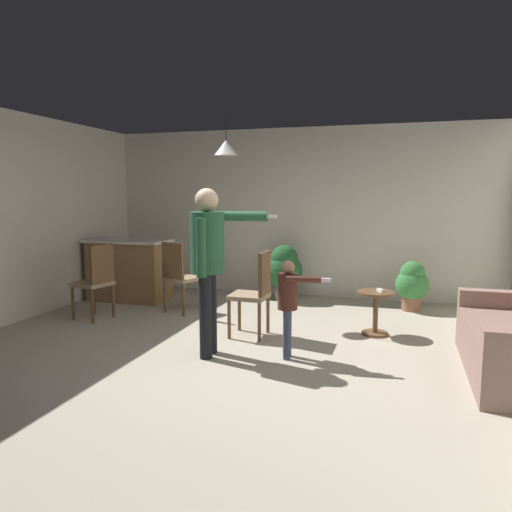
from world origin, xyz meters
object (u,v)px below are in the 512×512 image
object	(u,v)px
dining_chair_centre_back	(255,290)
kitchen_counter	(130,270)
side_table_by_couch	(376,308)
dining_chair_by_counter	(179,274)
potted_plant_corner	(284,270)
potted_plant_by_wall	(412,283)
spare_remote_on_table	(380,290)
person_child	(289,298)
dining_chair_near_wall	(96,279)
person_adult	(209,253)

from	to	relation	value
dining_chair_centre_back	kitchen_counter	bearing A→B (deg)	62.00
side_table_by_couch	dining_chair_by_counter	xyz separation A→B (m)	(-2.67, 0.30, 0.22)
kitchen_counter	dining_chair_centre_back	bearing A→B (deg)	-28.36
potted_plant_corner	potted_plant_by_wall	world-z (taller)	potted_plant_corner
potted_plant_by_wall	spare_remote_on_table	size ratio (longest dim) A/B	5.44
side_table_by_couch	person_child	world-z (taller)	person_child
potted_plant_corner	potted_plant_by_wall	bearing A→B (deg)	-4.44
kitchen_counter	dining_chair_by_counter	xyz separation A→B (m)	(1.12, -0.56, 0.07)
side_table_by_couch	potted_plant_corner	distance (m)	2.12
side_table_by_couch	person_child	distance (m)	1.38
potted_plant_corner	kitchen_counter	bearing A→B (deg)	-163.72
person_child	spare_remote_on_table	bearing A→B (deg)	135.69
potted_plant_corner	side_table_by_couch	bearing A→B (deg)	-46.28
potted_plant_by_wall	kitchen_counter	bearing A→B (deg)	-172.83
side_table_by_couch	dining_chair_near_wall	world-z (taller)	dining_chair_near_wall
potted_plant_by_wall	spare_remote_on_table	xyz separation A→B (m)	(-0.39, -1.40, 0.15)
kitchen_counter	side_table_by_couch	size ratio (longest dim) A/B	2.42
spare_remote_on_table	person_adult	bearing A→B (deg)	-143.15
dining_chair_centre_back	potted_plant_by_wall	world-z (taller)	dining_chair_centre_back
side_table_by_couch	person_child	xyz separation A→B (m)	(-0.80, -1.08, 0.29)
side_table_by_couch	spare_remote_on_table	bearing A→B (deg)	-22.26
spare_remote_on_table	person_child	bearing A→B (deg)	-128.53
person_adult	dining_chair_by_counter	size ratio (longest dim) A/B	1.71
potted_plant_corner	spare_remote_on_table	bearing A→B (deg)	-45.74
side_table_by_couch	dining_chair_centre_back	world-z (taller)	dining_chair_centre_back
person_adult	potted_plant_by_wall	bearing A→B (deg)	136.96
person_child	potted_plant_by_wall	size ratio (longest dim) A/B	1.41
potted_plant_corner	potted_plant_by_wall	xyz separation A→B (m)	(1.90, -0.15, -0.09)
dining_chair_centre_back	dining_chair_by_counter	bearing A→B (deg)	60.45
dining_chair_near_wall	dining_chair_centre_back	size ratio (longest dim) A/B	1.00
side_table_by_couch	potted_plant_by_wall	size ratio (longest dim) A/B	0.73
person_child	kitchen_counter	bearing A→B (deg)	-128.75
side_table_by_couch	dining_chair_centre_back	size ratio (longest dim) A/B	0.52
side_table_by_couch	potted_plant_by_wall	distance (m)	1.45
dining_chair_by_counter	side_table_by_couch	bearing A→B (deg)	12.94
person_adult	spare_remote_on_table	world-z (taller)	person_adult
person_child	potted_plant_corner	world-z (taller)	person_child
potted_plant_by_wall	potted_plant_corner	bearing A→B (deg)	175.56
person_adult	dining_chair_centre_back	xyz separation A→B (m)	(0.25, 0.78, -0.51)
spare_remote_on_table	potted_plant_corner	bearing A→B (deg)	134.26
person_child	spare_remote_on_table	xyz separation A→B (m)	(0.85, 1.07, -0.08)
potted_plant_by_wall	spare_remote_on_table	bearing A→B (deg)	-105.52
person_child	person_adult	bearing A→B (deg)	-84.26
side_table_by_couch	kitchen_counter	bearing A→B (deg)	167.32
side_table_by_couch	potted_plant_by_wall	xyz separation A→B (m)	(0.44, 1.38, 0.06)
dining_chair_centre_back	potted_plant_by_wall	bearing A→B (deg)	-43.40
side_table_by_couch	potted_plant_corner	size ratio (longest dim) A/B	0.60
dining_chair_by_counter	potted_plant_corner	world-z (taller)	dining_chair_by_counter
dining_chair_centre_back	potted_plant_corner	bearing A→B (deg)	3.92
dining_chair_near_wall	person_child	bearing A→B (deg)	-92.97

